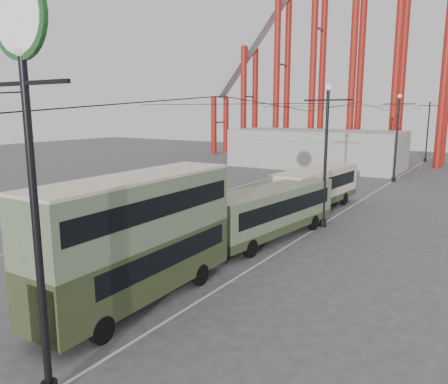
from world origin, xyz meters
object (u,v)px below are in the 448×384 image
Objects in this scene: pedestrian at (180,236)px; lamp_post_near at (26,102)px; double_decker_bus at (138,233)px; single_decker_green at (271,210)px; single_decker_cream at (316,187)px.

lamp_post_near is at bearing 77.66° from pedestrian.
lamp_post_near is 1.11× the size of double_decker_bus.
single_decker_green is at bearing 86.52° from double_decker_bus.
single_decker_green reaches higher than pedestrian.
lamp_post_near is 14.10m from pedestrian.
single_decker_cream reaches higher than single_decker_green.
double_decker_bus is 11.02m from single_decker_green.
lamp_post_near reaches higher than double_decker_bus.
double_decker_bus is 6.41m from pedestrian.
single_decker_cream is (-0.14, 19.86, -1.10)m from double_decker_bus.
pedestrian is (-4.55, 11.44, -6.87)m from lamp_post_near.
lamp_post_near is 5.45× the size of pedestrian.
pedestrian is (-2.81, -5.32, -0.75)m from single_decker_green.
double_decker_bus is (-2.16, 5.81, -4.96)m from lamp_post_near.
double_decker_bus is 0.93× the size of single_decker_cream.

